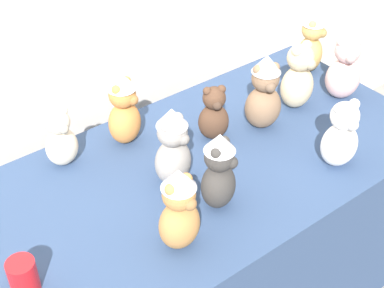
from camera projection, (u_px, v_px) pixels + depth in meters
The scene contains 13 objects.
display_table at pixel (192, 247), 2.22m from camera, with size 1.82×0.85×0.78m, color navy.
teddy_bear_cocoa at pixel (214, 114), 2.07m from camera, with size 0.14×0.13×0.22m.
teddy_bear_ash at pixel (173, 147), 1.86m from camera, with size 0.16×0.15×0.30m.
teddy_bear_caramel at pixel (179, 210), 1.64m from camera, with size 0.15×0.13×0.29m.
teddy_bear_blush at pixel (344, 70), 2.27m from camera, with size 0.18×0.17×0.27m.
teddy_bear_charcoal at pixel (219, 171), 1.77m from camera, with size 0.16×0.16×0.28m.
teddy_bear_mocha at pixel (264, 93), 2.10m from camera, with size 0.17×0.16×0.31m.
teddy_bear_snow at pixel (341, 136), 1.94m from camera, with size 0.15×0.14×0.26m.
teddy_bear_honey at pixel (311, 42), 2.42m from camera, with size 0.16×0.16×0.28m.
teddy_bear_cream at pixel (61, 139), 1.95m from camera, with size 0.12×0.11×0.23m.
teddy_bear_sand at pixel (298, 78), 2.22m from camera, with size 0.16×0.14×0.28m.
teddy_bear_ginger at pixel (124, 109), 2.03m from camera, with size 0.17×0.16×0.29m.
party_cup_red at pixel (23, 276), 1.56m from camera, with size 0.08×0.08×0.11m, color red.
Camera 1 is at (-0.91, -0.94, 2.08)m, focal length 53.73 mm.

